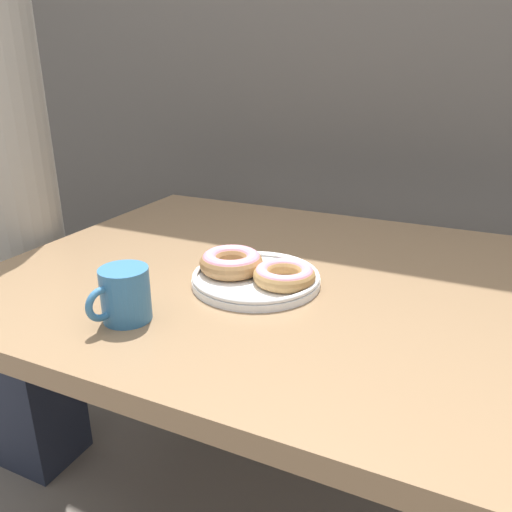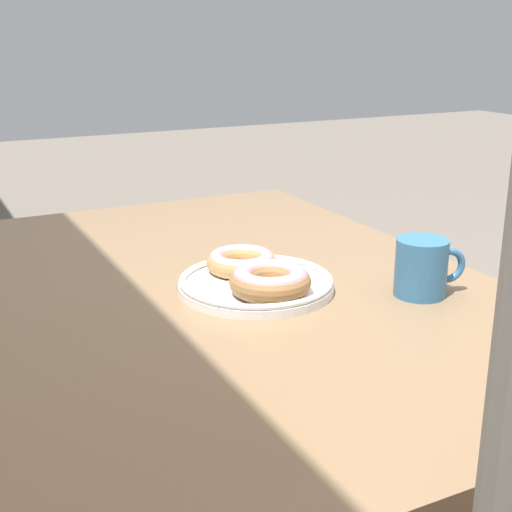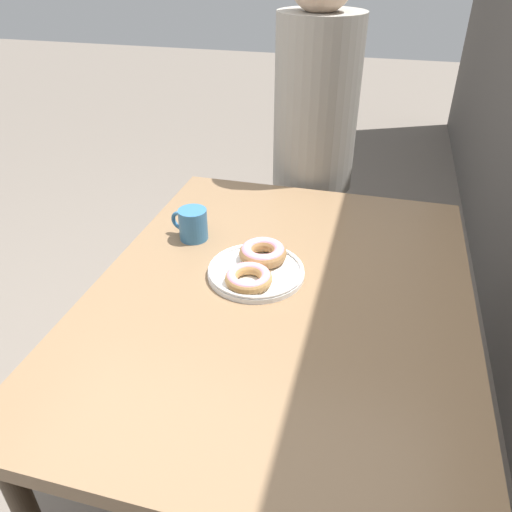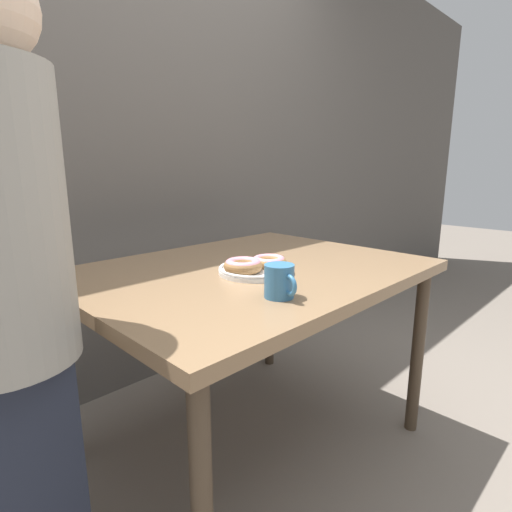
% 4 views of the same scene
% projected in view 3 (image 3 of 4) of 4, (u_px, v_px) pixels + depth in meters
% --- Properties ---
extents(ground_plane, '(14.00, 14.00, 0.00)m').
position_uv_depth(ground_plane, '(182.00, 447.00, 1.75)').
color(ground_plane, '#70665B').
extents(dining_table, '(1.24, 0.95, 0.75)m').
position_uv_depth(dining_table, '(280.00, 311.00, 1.31)').
color(dining_table, '#846647').
rests_on(dining_table, ground_plane).
extents(donut_plate, '(0.27, 0.26, 0.06)m').
position_uv_depth(donut_plate, '(257.00, 266.00, 1.32)').
color(donut_plate, white).
rests_on(donut_plate, dining_table).
extents(coffee_mug, '(0.08, 0.12, 0.09)m').
position_uv_depth(coffee_mug, '(192.00, 224.00, 1.47)').
color(coffee_mug, teal).
rests_on(coffee_mug, dining_table).
extents(person_figure, '(0.33, 0.30, 1.51)m').
position_uv_depth(person_figure, '(313.00, 156.00, 1.92)').
color(person_figure, '#232838').
rests_on(person_figure, ground_plane).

